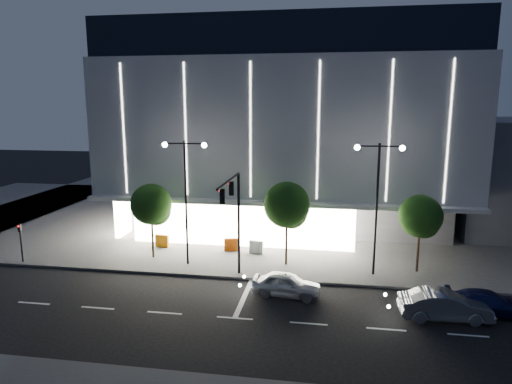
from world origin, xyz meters
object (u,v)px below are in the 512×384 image
object	(u,v)px
tree_left	(152,207)
car_second	(445,305)
ped_signal_far	(21,239)
tree_right	(421,219)
barrier_d	(256,247)
barrier_c	(231,245)
street_lamp_east	(377,190)
barrier_a	(162,241)
traffic_mast	(234,208)
car_third	(489,303)
street_lamp_west	(186,184)
car_lead	(287,284)
tree_mid	(287,207)

from	to	relation	value
tree_left	car_second	world-z (taller)	tree_left
ped_signal_far	tree_right	distance (m)	28.21
barrier_d	barrier_c	bearing A→B (deg)	-175.93
street_lamp_east	barrier_d	world-z (taller)	street_lamp_east
ped_signal_far	barrier_a	xyz separation A→B (m)	(8.77, 4.96, -1.24)
car_second	traffic_mast	bearing A→B (deg)	72.28
car_third	barrier_a	xyz separation A→B (m)	(-22.00, 8.24, 0.00)
street_lamp_east	street_lamp_west	bearing A→B (deg)	180.00
traffic_mast	street_lamp_east	bearing A→B (deg)	16.48
car_third	barrier_a	size ratio (longest dim) A/B	4.04
car_lead	barrier_a	world-z (taller)	car_lead
barrier_a	barrier_d	distance (m)	7.74
barrier_d	barrier_a	bearing A→B (deg)	-170.74
street_lamp_west	tree_mid	distance (m)	7.28
car_second	tree_mid	bearing A→B (deg)	50.09
street_lamp_west	car_lead	size ratio (longest dim) A/B	2.14
tree_right	car_lead	xyz separation A→B (m)	(-8.52, -5.10, -3.17)
car_lead	tree_mid	bearing A→B (deg)	11.96
barrier_a	barrier_c	world-z (taller)	same
barrier_d	traffic_mast	bearing A→B (deg)	-83.01
tree_mid	ped_signal_far	bearing A→B (deg)	-172.45
traffic_mast	ped_signal_far	world-z (taller)	traffic_mast
tree_mid	car_lead	size ratio (longest dim) A/B	1.46
car_lead	barrier_d	world-z (taller)	car_lead
car_lead	barrier_c	size ratio (longest dim) A/B	3.82
tree_mid	car_third	distance (m)	13.61
car_second	barrier_a	bearing A→B (deg)	61.23
barrier_c	barrier_d	xyz separation A→B (m)	(2.04, -0.29, 0.00)
traffic_mast	car_third	distance (m)	15.56
street_lamp_east	tree_right	world-z (taller)	street_lamp_east
car_second	car_third	world-z (taller)	car_second
street_lamp_west	car_third	size ratio (longest dim) A/B	2.02
street_lamp_west	car_second	bearing A→B (deg)	-19.70
car_third	car_lead	bearing A→B (deg)	89.42
car_second	barrier_c	xyz separation A→B (m)	(-13.74, 9.17, -0.14)
tree_mid	street_lamp_east	bearing A→B (deg)	-9.69
car_second	barrier_a	size ratio (longest dim) A/B	4.34
car_second	barrier_a	world-z (taller)	car_second
tree_left	car_third	xyz separation A→B (m)	(21.75, -5.80, -3.39)
ped_signal_far	barrier_d	xyz separation A→B (m)	(16.51, 4.58, -1.24)
tree_mid	tree_right	distance (m)	9.01
tree_left	ped_signal_far	bearing A→B (deg)	-164.39
tree_left	tree_mid	distance (m)	10.00
barrier_d	ped_signal_far	bearing A→B (deg)	-152.44
street_lamp_west	car_third	world-z (taller)	street_lamp_west
car_lead	street_lamp_east	bearing A→B (deg)	-46.77
car_third	street_lamp_east	bearing A→B (deg)	53.36
street_lamp_west	car_lead	distance (m)	10.02
street_lamp_east	traffic_mast	bearing A→B (deg)	-163.52
street_lamp_east	barrier_c	xyz separation A→B (m)	(-10.53, 3.37, -5.31)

